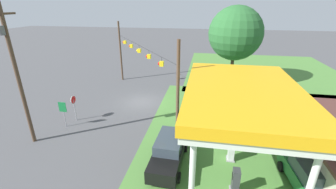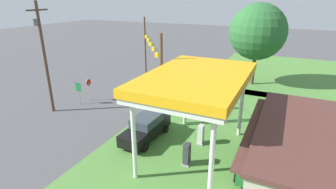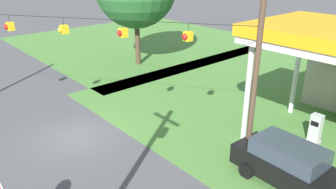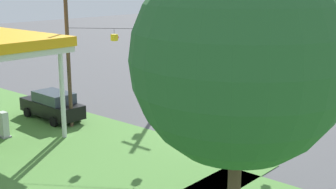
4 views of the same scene
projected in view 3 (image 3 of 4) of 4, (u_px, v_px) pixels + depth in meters
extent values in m
plane|color=#4C4C4F|center=(77.00, 137.00, 17.55)|extent=(160.00, 160.00, 0.00)
cube|color=#4C7F38|center=(139.00, 40.00, 38.40)|extent=(24.00, 24.00, 0.04)
cylinder|color=silver|center=(247.00, 93.00, 16.46)|extent=(0.28, 0.28, 5.16)
cylinder|color=silver|center=(296.00, 73.00, 19.38)|extent=(0.28, 0.28, 5.16)
cube|color=gray|center=(313.00, 141.00, 17.03)|extent=(0.71, 0.56, 0.12)
cube|color=silver|center=(316.00, 128.00, 16.73)|extent=(0.55, 0.40, 1.47)
cube|color=black|center=(315.00, 124.00, 16.48)|extent=(0.39, 0.03, 0.24)
cube|color=black|center=(293.00, 171.00, 13.40)|extent=(5.21, 2.04, 0.90)
cube|color=#333D47|center=(289.00, 152.00, 13.32)|extent=(2.89, 1.80, 0.69)
cylinder|color=black|center=(272.00, 156.00, 15.26)|extent=(0.69, 0.24, 0.68)
cylinder|color=black|center=(246.00, 171.00, 14.16)|extent=(0.69, 0.24, 0.68)
cylinder|color=#4C3828|center=(255.00, 80.00, 13.95)|extent=(0.24, 0.24, 8.12)
cylinder|color=black|center=(63.00, 17.00, 15.12)|extent=(14.66, 10.02, 0.02)
cylinder|color=black|center=(9.00, 19.00, 15.87)|extent=(0.02, 0.02, 0.35)
cube|color=yellow|center=(10.00, 26.00, 16.01)|extent=(0.32, 0.32, 0.40)
sphere|color=red|center=(7.00, 27.00, 15.91)|extent=(0.28, 0.28, 0.28)
cylinder|color=black|center=(63.00, 21.00, 15.19)|extent=(0.02, 0.02, 0.35)
cube|color=yellow|center=(64.00, 29.00, 15.33)|extent=(0.32, 0.32, 0.40)
sphere|color=yellow|center=(61.00, 30.00, 15.23)|extent=(0.28, 0.28, 0.28)
cylinder|color=black|center=(123.00, 24.00, 14.51)|extent=(0.02, 0.02, 0.35)
cube|color=yellow|center=(123.00, 33.00, 14.65)|extent=(0.32, 0.32, 0.40)
sphere|color=red|center=(120.00, 33.00, 14.55)|extent=(0.28, 0.28, 0.28)
cylinder|color=black|center=(188.00, 27.00, 13.83)|extent=(0.02, 0.02, 0.35)
cube|color=yellow|center=(188.00, 36.00, 13.97)|extent=(0.32, 0.32, 0.40)
sphere|color=red|center=(185.00, 37.00, 13.87)|extent=(0.28, 0.28, 0.28)
cylinder|color=#4C3828|center=(138.00, 43.00, 28.92)|extent=(0.44, 0.44, 3.98)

